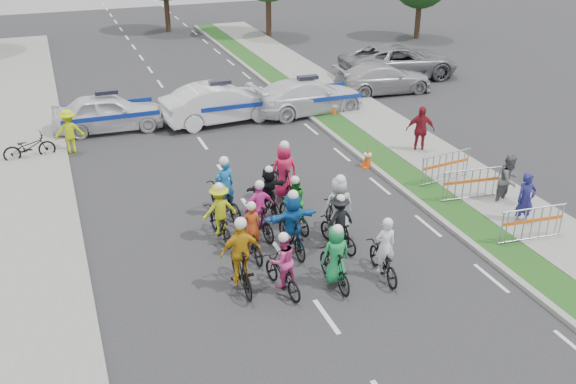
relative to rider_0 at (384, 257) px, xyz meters
name	(u,v)px	position (x,y,z in m)	size (l,w,h in m)	color
ground	(326,317)	(-2.03, -1.06, -0.58)	(90.00, 90.00, 0.00)	#28282B
curb_right	(408,194)	(3.07, 3.94, -0.52)	(0.20, 60.00, 0.12)	gray
grass_strip	(427,191)	(3.77, 3.94, -0.52)	(1.20, 60.00, 0.11)	#274F19
sidewalk_right	(473,183)	(5.57, 3.94, -0.51)	(2.40, 60.00, 0.13)	gray
sidewalk_left	(27,261)	(-8.53, 3.94, -0.51)	(3.00, 60.00, 0.13)	gray
rider_0	(384,257)	(0.00, 0.00, 0.00)	(0.74, 1.74, 1.73)	black
rider_1	(335,262)	(-1.32, 0.07, 0.11)	(0.75, 1.69, 1.76)	black
rider_2	(282,269)	(-2.63, 0.29, 0.06)	(0.86, 1.74, 1.69)	black
rider_3	(241,261)	(-3.52, 0.78, 0.19)	(1.02, 1.93, 2.02)	black
rider_4	(338,227)	(-0.46, 1.74, 0.08)	(1.01, 1.71, 1.67)	black
rider_5	(292,226)	(-1.73, 1.95, 0.23)	(1.53, 1.83, 1.91)	black
rider_6	(251,238)	(-2.83, 2.15, -0.01)	(0.63, 1.67, 1.69)	black
rider_7	(338,214)	(-0.25, 2.23, 0.20)	(0.88, 1.95, 2.01)	black
rider_8	(294,209)	(-1.20, 3.20, 0.07)	(0.84, 1.75, 1.71)	black
rider_9	(259,215)	(-2.28, 3.12, 0.11)	(0.95, 1.76, 1.79)	black
rider_10	(220,217)	(-3.36, 3.35, 0.12)	(1.03, 1.79, 1.79)	black
rider_11	(268,194)	(-1.62, 4.23, 0.14)	(1.38, 1.64, 1.68)	black
rider_12	(225,196)	(-2.84, 4.70, 0.08)	(1.05, 2.03, 1.98)	black
rider_13	(284,177)	(-0.81, 5.09, 0.21)	(0.87, 1.96, 2.05)	black
police_car_0	(109,112)	(-5.20, 13.78, 0.19)	(1.80, 4.48, 1.53)	white
police_car_1	(221,103)	(-0.65, 13.16, 0.25)	(1.74, 4.99, 1.64)	white
police_car_2	(307,96)	(3.25, 13.04, 0.18)	(2.11, 5.18, 1.50)	white
civilian_sedan	(383,78)	(7.87, 14.60, 0.12)	(1.95, 4.81, 1.40)	#A8A8AD
civilian_suv	(399,62)	(9.92, 16.71, 0.28)	(2.85, 6.17, 1.72)	slate
spectator_0	(526,200)	(5.20, 1.04, 0.25)	(0.60, 0.39, 1.65)	navy
spectator_1	(509,180)	(5.63, 2.34, 0.26)	(0.81, 0.63, 1.66)	#545459
spectator_2	(420,130)	(5.33, 7.07, 0.34)	(1.07, 0.45, 1.83)	maroon
marshal_hiviz	(69,131)	(-6.86, 11.77, 0.26)	(1.09, 0.62, 1.68)	#C2DC0B
barrier_0	(532,226)	(4.67, 0.06, -0.02)	(2.00, 0.50, 1.12)	#A5A8AD
barrier_1	(471,186)	(4.67, 2.89, -0.02)	(2.00, 0.50, 1.12)	#A5A8AD
barrier_2	(445,169)	(4.67, 4.35, -0.02)	(2.00, 0.50, 1.12)	#A5A8AD
cone_0	(368,158)	(2.94, 6.60, -0.24)	(0.40, 0.40, 0.70)	#F24C0C
cone_1	(333,108)	(4.16, 12.23, -0.24)	(0.40, 0.40, 0.70)	#F24C0C
parked_bike	(29,147)	(-8.33, 11.56, -0.09)	(0.64, 1.83, 0.96)	black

